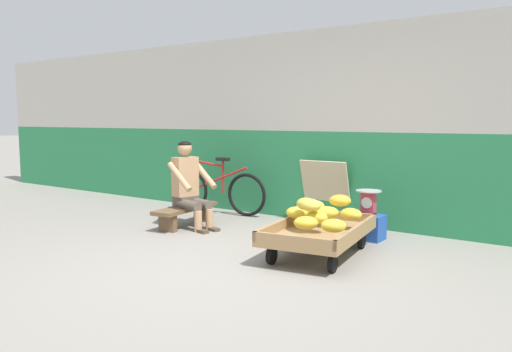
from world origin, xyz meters
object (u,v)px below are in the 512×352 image
object	(u,v)px
shopping_bag	(339,237)
weighing_scale	(368,202)
banana_cart	(319,233)
vendor_seated	(189,185)
sign_board	(326,192)
low_bench	(186,211)
bicycle_near_left	(217,190)
plastic_crate	(368,227)

from	to	relation	value
shopping_bag	weighing_scale	bearing A→B (deg)	78.19
banana_cart	vendor_seated	xyz separation A→B (m)	(-2.09, 0.27, 0.33)
weighing_scale	sign_board	distance (m)	1.05
low_bench	sign_board	distance (m)	1.93
low_bench	bicycle_near_left	bearing A→B (deg)	105.19
banana_cart	low_bench	world-z (taller)	banana_cart
sign_board	plastic_crate	bearing A→B (deg)	-33.74
shopping_bag	plastic_crate	bearing A→B (deg)	78.22
weighing_scale	sign_board	bearing A→B (deg)	146.20
low_bench	sign_board	bearing A→B (deg)	42.15
shopping_bag	sign_board	bearing A→B (deg)	124.19
banana_cart	bicycle_near_left	distance (m)	2.75
plastic_crate	shopping_bag	size ratio (longest dim) A/B	1.50
vendor_seated	plastic_crate	distance (m)	2.36
low_bench	plastic_crate	distance (m)	2.40
weighing_scale	shopping_bag	size ratio (longest dim) A/B	1.25
banana_cart	bicycle_near_left	size ratio (longest dim) A/B	0.94
plastic_crate	bicycle_near_left	world-z (taller)	bicycle_near_left
banana_cart	shopping_bag	bearing A→B (deg)	89.54
plastic_crate	bicycle_near_left	bearing A→B (deg)	173.95
banana_cart	low_bench	size ratio (longest dim) A/B	1.38
vendor_seated	bicycle_near_left	bearing A→B (deg)	109.46
bicycle_near_left	shopping_bag	xyz separation A→B (m)	(2.45, -0.81, -0.23)
low_bench	vendor_seated	xyz separation A→B (m)	(0.09, -0.02, 0.37)
banana_cart	plastic_crate	distance (m)	1.00
banana_cart	shopping_bag	distance (m)	0.47
low_bench	vendor_seated	distance (m)	0.38
banana_cart	shopping_bag	xyz separation A→B (m)	(0.00, 0.45, -0.12)
low_bench	bicycle_near_left	world-z (taller)	bicycle_near_left
banana_cart	weighing_scale	xyz separation A→B (m)	(0.12, 0.99, 0.21)
vendor_seated	bicycle_near_left	world-z (taller)	vendor_seated
bicycle_near_left	sign_board	size ratio (longest dim) A/B	1.90
bicycle_near_left	low_bench	bearing A→B (deg)	-74.81
vendor_seated	plastic_crate	world-z (taller)	vendor_seated
plastic_crate	bicycle_near_left	distance (m)	2.58
vendor_seated	shopping_bag	bearing A→B (deg)	5.03
vendor_seated	shopping_bag	world-z (taller)	vendor_seated
weighing_scale	vendor_seated	bearing A→B (deg)	-161.94
bicycle_near_left	sign_board	xyz separation A→B (m)	(1.69, 0.31, 0.08)
weighing_scale	shopping_bag	xyz separation A→B (m)	(-0.11, -0.54, -0.33)
banana_cart	weighing_scale	size ratio (longest dim) A/B	5.17
low_bench	bicycle_near_left	size ratio (longest dim) A/B	0.68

